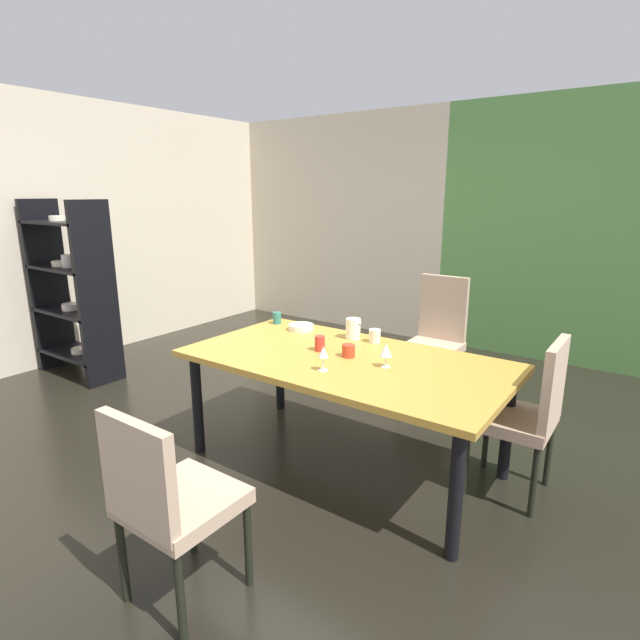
# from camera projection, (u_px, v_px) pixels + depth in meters

# --- Properties ---
(ground_plane) EXTENTS (5.85, 6.08, 0.02)m
(ground_plane) POSITION_uv_depth(u_px,v_px,m) (268.00, 432.00, 3.76)
(ground_plane) COLOR black
(back_panel_interior) EXTENTS (3.04, 0.10, 2.69)m
(back_panel_interior) POSITION_uv_depth(u_px,v_px,m) (334.00, 223.00, 6.57)
(back_panel_interior) COLOR beige
(back_panel_interior) RESTS_ON ground_plane
(garden_window_panel) EXTENTS (2.81, 0.10, 2.69)m
(garden_window_panel) POSITION_uv_depth(u_px,v_px,m) (580.00, 234.00, 4.93)
(garden_window_panel) COLOR #578C47
(garden_window_panel) RESTS_ON ground_plane
(left_interior_panel) EXTENTS (0.10, 6.08, 2.69)m
(left_interior_panel) POSITION_uv_depth(u_px,v_px,m) (49.00, 233.00, 5.04)
(left_interior_panel) COLOR beige
(left_interior_panel) RESTS_ON ground_plane
(dining_table) EXTENTS (2.02, 1.07, 0.74)m
(dining_table) POSITION_uv_depth(u_px,v_px,m) (345.00, 368.00, 3.15)
(dining_table) COLOR #C08D36
(dining_table) RESTS_ON ground_plane
(chair_right_far) EXTENTS (0.44, 0.44, 0.96)m
(chair_right_far) POSITION_uv_depth(u_px,v_px,m) (528.00, 410.00, 2.85)
(chair_right_far) COLOR tan
(chair_right_far) RESTS_ON ground_plane
(chair_head_near) EXTENTS (0.44, 0.44, 0.92)m
(chair_head_near) POSITION_uv_depth(u_px,v_px,m) (167.00, 497.00, 2.06)
(chair_head_near) COLOR tan
(chair_head_near) RESTS_ON ground_plane
(chair_head_far) EXTENTS (0.44, 0.45, 1.06)m
(chair_head_far) POSITION_uv_depth(u_px,v_px,m) (437.00, 333.00, 4.27)
(chair_head_far) COLOR tan
(chair_head_far) RESTS_ON ground_plane
(display_shelf) EXTENTS (0.92, 0.38, 1.69)m
(display_shelf) POSITION_uv_depth(u_px,v_px,m) (71.00, 289.00, 4.74)
(display_shelf) COLOR black
(display_shelf) RESTS_ON ground_plane
(wine_glass_north) EXTENTS (0.07, 0.07, 0.14)m
(wine_glass_north) POSITION_uv_depth(u_px,v_px,m) (386.00, 351.00, 2.93)
(wine_glass_north) COLOR silver
(wine_glass_north) RESTS_ON dining_table
(wine_glass_corner) EXTENTS (0.06, 0.06, 0.15)m
(wine_glass_corner) POSITION_uv_depth(u_px,v_px,m) (323.00, 353.00, 2.87)
(wine_glass_corner) COLOR silver
(wine_glass_corner) RESTS_ON dining_table
(serving_bowl_center) EXTENTS (0.19, 0.19, 0.04)m
(serving_bowl_center) POSITION_uv_depth(u_px,v_px,m) (301.00, 327.00, 3.75)
(serving_bowl_center) COLOR silver
(serving_bowl_center) RESTS_ON dining_table
(cup_west) EXTENTS (0.08, 0.08, 0.08)m
(cup_west) POSITION_uv_depth(u_px,v_px,m) (348.00, 351.00, 3.13)
(cup_west) COLOR red
(cup_west) RESTS_ON dining_table
(cup_south) EXTENTS (0.08, 0.08, 0.09)m
(cup_south) POSITION_uv_depth(u_px,v_px,m) (375.00, 336.00, 3.43)
(cup_south) COLOR silver
(cup_south) RESTS_ON dining_table
(cup_near_window) EXTENTS (0.07, 0.07, 0.10)m
(cup_near_window) POSITION_uv_depth(u_px,v_px,m) (320.00, 343.00, 3.25)
(cup_near_window) COLOR red
(cup_near_window) RESTS_ON dining_table
(cup_left) EXTENTS (0.07, 0.07, 0.09)m
(cup_left) POSITION_uv_depth(u_px,v_px,m) (277.00, 318.00, 3.93)
(cup_left) COLOR #2D7263
(cup_left) RESTS_ON dining_table
(pitcher_rear) EXTENTS (0.12, 0.10, 0.15)m
(pitcher_rear) POSITION_uv_depth(u_px,v_px,m) (353.00, 328.00, 3.52)
(pitcher_rear) COLOR white
(pitcher_rear) RESTS_ON dining_table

